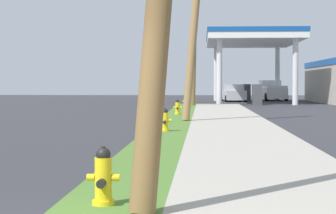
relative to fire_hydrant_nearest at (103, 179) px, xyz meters
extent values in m
cylinder|color=yellow|center=(0.00, 0.01, -0.30)|extent=(0.29, 0.29, 0.06)
cylinder|color=yellow|center=(0.00, 0.01, -0.03)|extent=(0.22, 0.22, 0.60)
sphere|color=black|center=(0.00, 0.01, 0.31)|extent=(0.19, 0.19, 0.19)
cylinder|color=black|center=(0.00, 0.01, 0.39)|extent=(0.06, 0.06, 0.05)
cylinder|color=yellow|center=(-0.16, 0.01, 0.02)|extent=(0.10, 0.09, 0.09)
cylinder|color=yellow|center=(0.16, 0.01, 0.02)|extent=(0.10, 0.09, 0.09)
cylinder|color=black|center=(0.00, -0.16, -0.03)|extent=(0.11, 0.12, 0.11)
cylinder|color=yellow|center=(0.04, 11.83, -0.30)|extent=(0.29, 0.29, 0.06)
cylinder|color=yellow|center=(0.04, 11.83, -0.03)|extent=(0.22, 0.22, 0.60)
sphere|color=black|center=(0.04, 11.83, 0.31)|extent=(0.19, 0.19, 0.19)
cylinder|color=black|center=(0.04, 11.83, 0.39)|extent=(0.06, 0.06, 0.05)
cylinder|color=yellow|center=(-0.12, 11.83, 0.02)|extent=(0.10, 0.09, 0.09)
cylinder|color=yellow|center=(0.20, 11.83, 0.02)|extent=(0.10, 0.09, 0.09)
cylinder|color=black|center=(0.04, 11.66, -0.03)|extent=(0.11, 0.12, 0.11)
cylinder|color=yellow|center=(0.00, 22.51, -0.30)|extent=(0.29, 0.29, 0.06)
cylinder|color=yellow|center=(0.00, 22.51, -0.03)|extent=(0.22, 0.22, 0.60)
sphere|color=black|center=(0.00, 22.51, 0.31)|extent=(0.19, 0.19, 0.19)
cylinder|color=black|center=(0.00, 22.51, 0.39)|extent=(0.06, 0.06, 0.05)
cylinder|color=yellow|center=(-0.16, 22.51, 0.02)|extent=(0.10, 0.09, 0.09)
cylinder|color=yellow|center=(0.16, 22.51, 0.02)|extent=(0.10, 0.09, 0.09)
cylinder|color=black|center=(0.00, 22.34, -0.03)|extent=(0.11, 0.12, 0.11)
cylinder|color=yellow|center=(0.11, 32.82, -0.30)|extent=(0.29, 0.29, 0.06)
cylinder|color=yellow|center=(0.11, 32.82, -0.03)|extent=(0.22, 0.22, 0.60)
sphere|color=black|center=(0.11, 32.82, 0.31)|extent=(0.19, 0.19, 0.19)
cylinder|color=black|center=(0.11, 32.82, 0.39)|extent=(0.06, 0.06, 0.05)
cylinder|color=yellow|center=(-0.05, 32.82, 0.02)|extent=(0.10, 0.09, 0.09)
cylinder|color=yellow|center=(0.27, 32.82, 0.02)|extent=(0.10, 0.09, 0.09)
cylinder|color=black|center=(0.11, 32.65, -0.03)|extent=(0.11, 0.12, 0.11)
cylinder|color=#937047|center=(0.91, 17.76, 3.94)|extent=(1.17, 1.20, 8.54)
cylinder|color=brown|center=(0.64, 35.24, 4.06)|extent=(0.63, 0.65, 8.78)
cylinder|color=silver|center=(2.53, 39.23, 2.11)|extent=(0.44, 0.44, 5.11)
cylinder|color=silver|center=(8.36, 39.23, 2.11)|extent=(0.44, 0.44, 5.11)
cylinder|color=silver|center=(2.53, 50.40, 2.11)|extent=(0.44, 0.44, 5.11)
cylinder|color=silver|center=(8.36, 50.40, 2.11)|extent=(0.44, 0.44, 5.11)
cube|color=white|center=(5.45, 44.81, 4.92)|extent=(7.63, 12.96, 0.50)
cube|color=#144C9E|center=(5.45, 44.81, 5.35)|extent=(7.73, 13.06, 0.36)
cube|color=#47474C|center=(5.45, 39.23, 0.35)|extent=(0.70, 1.10, 1.60)
cube|color=#47474C|center=(5.45, 50.40, 0.35)|extent=(0.70, 1.10, 1.60)
cube|color=#144C9E|center=(11.51, 44.81, 2.95)|extent=(0.50, 15.55, 0.50)
cube|color=#BCBCC1|center=(4.09, 48.31, 0.14)|extent=(2.17, 4.63, 0.85)
cube|color=#BCBCC1|center=(4.11, 48.09, 0.85)|extent=(1.76, 2.14, 0.56)
cylinder|color=black|center=(3.10, 49.94, -0.15)|extent=(0.27, 0.62, 0.60)
cylinder|color=black|center=(4.82, 50.08, -0.15)|extent=(0.27, 0.62, 0.60)
cylinder|color=black|center=(3.37, 46.55, -0.15)|extent=(0.27, 0.62, 0.60)
cylinder|color=black|center=(5.08, 46.69, -0.15)|extent=(0.27, 0.62, 0.60)
cube|color=white|center=(8.01, 51.90, 0.26)|extent=(2.48, 5.56, 1.00)
cube|color=white|center=(7.92, 52.87, 1.14)|extent=(2.02, 2.21, 0.76)
cube|color=white|center=(8.11, 50.72, 0.88)|extent=(2.14, 3.07, 0.24)
cylinder|color=black|center=(6.87, 53.96, -0.07)|extent=(0.29, 0.78, 0.76)
cylinder|color=black|center=(8.76, 54.13, -0.07)|extent=(0.29, 0.78, 0.76)
cylinder|color=black|center=(7.26, 49.67, -0.07)|extent=(0.29, 0.78, 0.76)
cylinder|color=black|center=(9.15, 49.85, -0.07)|extent=(0.29, 0.78, 0.76)
camera|label=1|loc=(1.26, -7.52, 1.22)|focal=64.37mm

